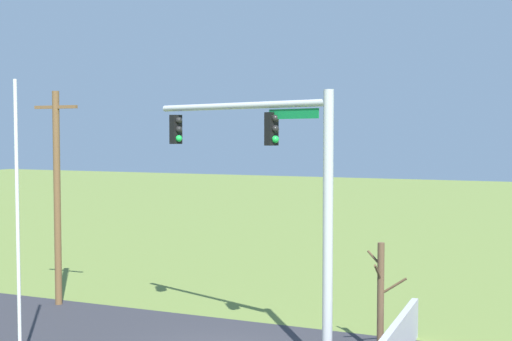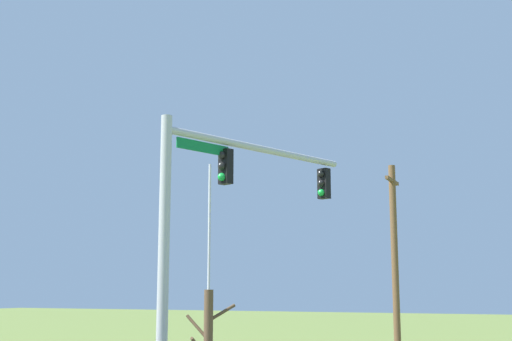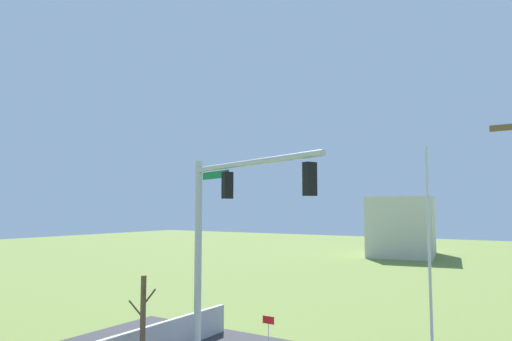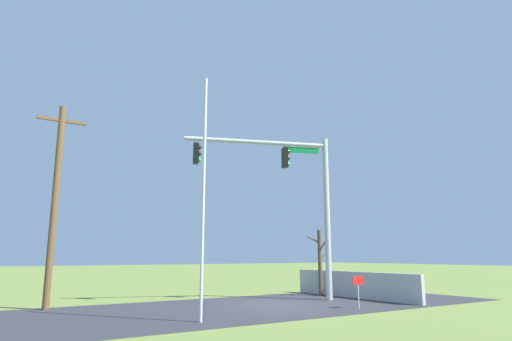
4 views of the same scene
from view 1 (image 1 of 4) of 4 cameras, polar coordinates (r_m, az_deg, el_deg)
The scene contains 4 objects.
signal_mast at distance 19.77m, azimuth 2.04°, elevation -0.37°, with size 6.59×2.65×7.68m.
flagpole at distance 20.19m, azimuth -19.07°, elevation -4.22°, with size 0.10×0.10×7.98m, color silver.
utility_pole at distance 27.07m, azimuth -16.09°, elevation -1.89°, with size 1.90×0.26×8.08m.
bare_tree at distance 20.70m, azimuth 10.25°, elevation -10.28°, with size 1.27×1.02×3.34m.
Camera 1 is at (8.56, -17.62, 6.51)m, focal length 48.48 mm.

